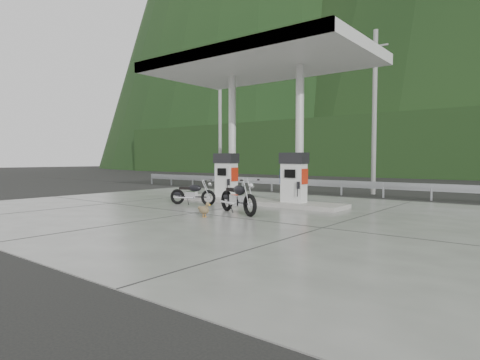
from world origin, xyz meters
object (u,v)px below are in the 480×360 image
Objects in this scene: gas_pump_right at (294,178)px; motorcycle_left at (193,194)px; motorcycle_right at (238,198)px; gas_pump_left at (226,175)px; duck at (204,210)px.

gas_pump_right reaches higher than motorcycle_left.
gas_pump_right is 0.88× the size of motorcycle_right.
gas_pump_left reaches higher than duck.
duck is (-0.31, -1.23, -0.29)m from motorcycle_right.
motorcycle_left is (-0.07, -1.88, -0.64)m from gas_pump_left.
motorcycle_right is 1.30m from duck.
motorcycle_right is at bearing 91.10° from duck.
motorcycle_right is at bearing -99.10° from gas_pump_right.
motorcycle_left is 0.85× the size of motorcycle_right.
gas_pump_left is 1.98m from motorcycle_left.
motorcycle_left is at bearing -92.17° from gas_pump_left.
motorcycle_left is (-3.27, -1.88, -0.64)m from gas_pump_right.
gas_pump_left is 3.29× the size of duck.
gas_pump_left is at bearing 180.00° from gas_pump_right.
gas_pump_left is 0.88× the size of motorcycle_right.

